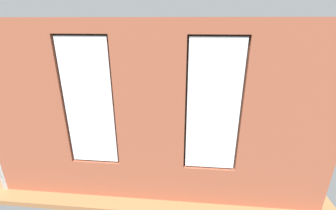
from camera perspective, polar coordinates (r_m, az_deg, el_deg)
name	(u,v)px	position (r m, az deg, el deg)	size (l,w,h in m)	color
ground_plane	(167,134)	(6.62, -0.38, -7.48)	(6.47, 5.83, 0.10)	#99663D
brick_wall_with_windows	(150,123)	(3.67, -4.49, -4.47)	(5.87, 0.30, 3.11)	#9E5138
white_wall_right	(60,80)	(6.77, -25.80, 5.67)	(0.10, 4.83, 3.11)	white
couch_by_window	(118,159)	(5.00, -12.70, -13.15)	(1.99, 0.87, 0.80)	black
couch_left	(248,128)	(6.48, 19.61, -5.64)	(0.88, 1.90, 0.80)	black
coffee_table	(177,118)	(6.67, 2.21, -3.41)	(1.38, 0.76, 0.40)	tan
cup_ceramic	(162,116)	(6.57, -1.46, -2.93)	(0.07, 0.07, 0.09)	#33567F
candle_jar	(190,114)	(6.74, 5.52, -2.21)	(0.08, 0.08, 0.12)	#B7333D
remote_gray	(177,116)	(6.65, 2.22, -2.93)	(0.05, 0.17, 0.02)	#59595B
remote_black	(180,118)	(6.54, 3.07, -3.36)	(0.05, 0.17, 0.02)	black
remote_silver	(171,115)	(6.75, 0.80, -2.56)	(0.05, 0.17, 0.02)	#B2B2B7
media_console	(79,124)	(7.11, -21.77, -4.42)	(1.13, 0.42, 0.47)	black
tv_flatscreen	(75,103)	(6.88, -22.44, 0.36)	(1.17, 0.20, 0.78)	black
papasan_chair	(163,100)	(7.94, -1.33, 1.24)	(1.05, 1.05, 0.67)	olive
potted_plant_corner_near_left	(240,90)	(8.25, 17.77, 3.54)	(1.10, 1.09, 1.31)	#9E5638
potted_plant_between_couches	(187,145)	(4.62, 4.73, -10.20)	(0.77, 0.86, 1.07)	#47423D
potted_plant_by_left_couch	(226,107)	(7.64, 14.41, -0.61)	(0.39, 0.39, 0.56)	beige
potted_plant_near_tv	(78,128)	(5.89, -21.79, -5.37)	(0.72, 0.72, 0.99)	gray
potted_plant_foreground_right	(110,93)	(8.57, -14.54, 2.93)	(0.72, 0.82, 1.13)	#47423D
potted_plant_corner_far_left	(283,145)	(4.74, 27.28, -9.06)	(0.96, 1.09, 1.45)	#9E5638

